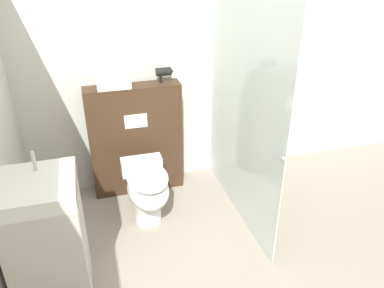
{
  "coord_description": "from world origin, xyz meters",
  "views": [
    {
      "loc": [
        -0.74,
        -1.78,
        2.3
      ],
      "look_at": [
        0.08,
        1.09,
        0.75
      ],
      "focal_mm": 35.0,
      "sensor_mm": 36.0,
      "label": 1
    }
  ],
  "objects": [
    {
      "name": "toilet",
      "position": [
        -0.36,
        1.04,
        0.37
      ],
      "size": [
        0.39,
        0.69,
        0.57
      ],
      "color": "white",
      "rests_on": "ground_plane"
    },
    {
      "name": "sink_vanity",
      "position": [
        -1.15,
        0.41,
        0.5
      ],
      "size": [
        0.5,
        0.53,
        1.14
      ],
      "color": "beige",
      "rests_on": "ground_plane"
    },
    {
      "name": "hair_drier",
      "position": [
        -0.03,
        1.67,
        1.26
      ],
      "size": [
        0.17,
        0.08,
        0.15
      ],
      "color": "black",
      "rests_on": "partition_panel"
    },
    {
      "name": "shower_glass",
      "position": [
        0.52,
        1.02,
        1.03
      ],
      "size": [
        0.04,
        1.59,
        2.06
      ],
      "color": "silver",
      "rests_on": "ground_plane"
    },
    {
      "name": "wall_back",
      "position": [
        0.0,
        1.85,
        1.25
      ],
      "size": [
        8.0,
        0.06,
        2.5
      ],
      "color": "silver",
      "rests_on": "ground_plane"
    },
    {
      "name": "partition_panel",
      "position": [
        -0.35,
        1.66,
        0.58
      ],
      "size": [
        0.93,
        0.22,
        1.16
      ],
      "color": "#3D2819",
      "rests_on": "ground_plane"
    },
    {
      "name": "folded_towel",
      "position": [
        -0.52,
        1.65,
        1.2
      ],
      "size": [
        0.31,
        0.19,
        0.09
      ],
      "color": "beige",
      "rests_on": "partition_panel"
    }
  ]
}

